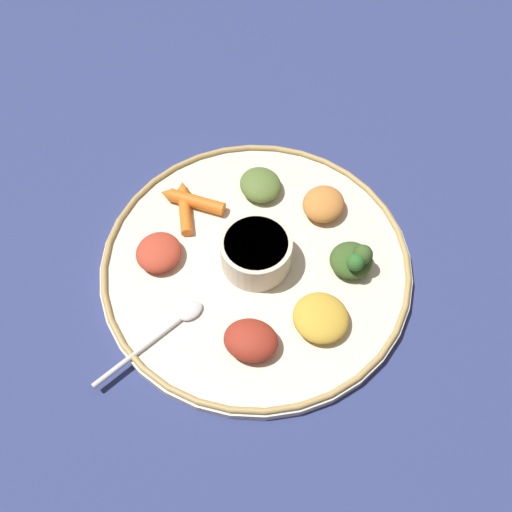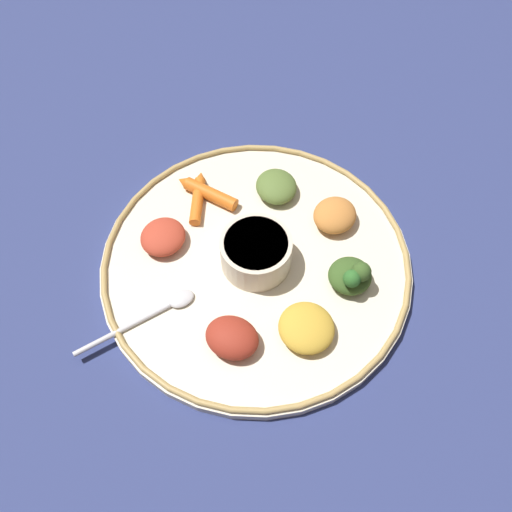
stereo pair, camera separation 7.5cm
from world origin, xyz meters
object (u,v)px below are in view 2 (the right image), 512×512
center_bowl (256,252)px  carrot_near_spoon (207,192)px  carrot_outer (198,198)px  greens_pile (352,276)px  spoon (154,313)px

center_bowl → carrot_near_spoon: bearing=6.7°
carrot_near_spoon → carrot_outer: carrot_near_spoon is taller
greens_pile → carrot_outer: bearing=31.0°
greens_pile → center_bowl: bearing=49.4°
center_bowl → carrot_near_spoon: 0.13m
greens_pile → carrot_outer: size_ratio=0.77×
center_bowl → carrot_near_spoon: size_ratio=1.05×
center_bowl → carrot_near_spoon: center_bowl is taller
spoon → carrot_outer: 0.19m
center_bowl → carrot_outer: bearing=13.4°
spoon → carrot_near_spoon: size_ratio=1.84×
carrot_near_spoon → carrot_outer: size_ratio=1.02×
spoon → carrot_near_spoon: carrot_near_spoon is taller
spoon → carrot_outer: (0.14, -0.12, 0.00)m
carrot_outer → spoon: bearing=140.0°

